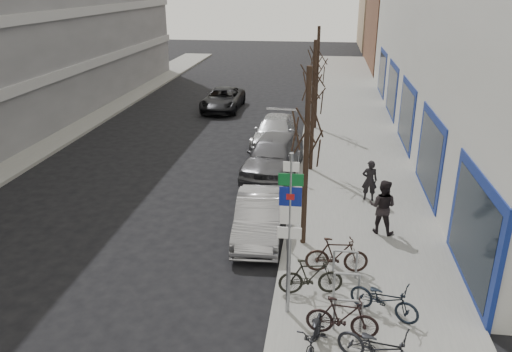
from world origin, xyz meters
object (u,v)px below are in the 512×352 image
(tree_far, at_px, (318,54))
(bike_mid_inner, at_px, (311,276))
(meter_mid, at_px, (298,163))
(parked_car_front, at_px, (259,217))
(bike_rack, at_px, (346,284))
(meter_front, at_px, (288,226))
(meter_back, at_px, (305,126))
(parked_car_mid, at_px, (273,155))
(highway_sign_pole, at_px, (290,226))
(bike_far_curb, at_px, (379,344))
(bike_far_inner, at_px, (337,255))
(parked_car_back, at_px, (275,131))
(bike_near_left, at_px, (315,334))
(bike_near_right, at_px, (342,317))
(pedestrian_near, at_px, (370,180))
(tree_mid, at_px, (314,76))
(tree_near, at_px, (308,117))
(bike_mid_curb, at_px, (385,296))
(lane_car, at_px, (223,99))
(pedestrian_far, at_px, (382,206))

(tree_far, relative_size, bike_mid_inner, 3.31)
(meter_mid, xyz_separation_m, parked_car_front, (-0.99, -4.48, -0.25))
(bike_rack, height_order, meter_front, meter_front)
(parked_car_front, bearing_deg, meter_back, 80.76)
(meter_mid, bearing_deg, parked_car_mid, 134.51)
(highway_sign_pole, xyz_separation_m, bike_far_curb, (1.99, -1.57, -1.76))
(bike_far_inner, xyz_separation_m, parked_car_back, (-2.88, 11.68, 0.01))
(bike_rack, height_order, bike_far_inner, bike_far_inner)
(bike_far_inner, relative_size, parked_car_mid, 0.36)
(bike_near_left, xyz_separation_m, bike_near_right, (0.59, 0.72, -0.04))
(bike_near_left, height_order, bike_far_inner, bike_near_left)
(bike_far_curb, xyz_separation_m, bike_far_inner, (-0.81, 3.54, -0.02))
(meter_mid, distance_m, meter_back, 5.50)
(parked_car_front, bearing_deg, meter_mid, 73.95)
(pedestrian_near, bearing_deg, meter_front, 56.09)
(highway_sign_pole, relative_size, parked_car_front, 1.05)
(bike_near_left, relative_size, parked_car_back, 0.38)
(tree_mid, bearing_deg, tree_near, -90.00)
(tree_near, bearing_deg, bike_far_curb, -70.57)
(bike_mid_curb, height_order, bike_far_inner, bike_far_inner)
(bike_near_left, height_order, bike_mid_curb, bike_near_left)
(bike_near_left, bearing_deg, lane_car, 114.00)
(bike_near_left, xyz_separation_m, bike_mid_curb, (1.59, 1.62, -0.02))
(bike_near_left, distance_m, pedestrian_far, 6.26)
(bike_far_curb, xyz_separation_m, lane_car, (-7.70, 22.02, -0.03))
(bike_rack, xyz_separation_m, parked_car_mid, (-2.76, 9.03, 0.17))
(bike_far_curb, xyz_separation_m, pedestrian_near, (0.41, 8.62, 0.21))
(bike_far_inner, relative_size, lane_car, 0.36)
(lane_car, bearing_deg, meter_back, -49.29)
(bike_far_inner, height_order, parked_car_back, parked_car_back)
(pedestrian_near, bearing_deg, tree_far, -77.50)
(parked_car_front, height_order, parked_car_back, parked_car_back)
(tree_far, height_order, bike_mid_inner, tree_far)
(parked_car_back, relative_size, pedestrian_far, 2.63)
(bike_far_curb, bearing_deg, bike_rack, 38.81)
(bike_rack, bearing_deg, bike_mid_inner, 165.12)
(lane_car, bearing_deg, bike_near_right, -71.31)
(tree_near, distance_m, parked_car_mid, 7.12)
(tree_far, bearing_deg, parked_car_front, -96.59)
(highway_sign_pole, bearing_deg, meter_mid, 91.68)
(meter_front, relative_size, bike_far_curb, 0.71)
(tree_near, xyz_separation_m, lane_car, (-5.91, 16.94, -3.43))
(tree_near, xyz_separation_m, tree_mid, (0.00, 6.50, 0.00))
(highway_sign_pole, xyz_separation_m, bike_near_right, (1.27, -0.70, -1.81))
(tree_far, height_order, parked_car_back, tree_far)
(lane_car, bearing_deg, pedestrian_far, -62.00)
(meter_back, height_order, lane_car, meter_back)
(tree_near, distance_m, meter_mid, 5.95)
(tree_near, xyz_separation_m, parked_car_mid, (-1.56, 6.13, -3.27))
(meter_mid, xyz_separation_m, parked_car_mid, (-1.11, 1.13, -0.08))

